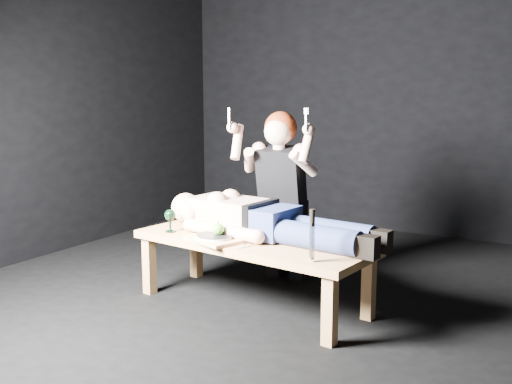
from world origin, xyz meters
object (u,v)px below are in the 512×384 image
goblet (170,221)px  carving_knife (312,236)px  lying_man (268,217)px  table (252,272)px  serving_tray (215,239)px  kneeling_woman (285,195)px

goblet → carving_knife: bearing=-8.7°
goblet → lying_man: bearing=18.4°
table → lying_man: lying_man is taller
lying_man → serving_tray: (-0.24, -0.26, -0.13)m
goblet → table: bearing=11.4°
table → goblet: bearing=-161.6°
serving_tray → carving_knife: (0.73, -0.12, 0.14)m
kneeling_woman → table: bearing=-88.2°
carving_knife → kneeling_woman: bearing=132.0°
kneeling_woman → carving_knife: size_ratio=4.33×
table → serving_tray: size_ratio=4.58×
serving_tray → carving_knife: bearing=-9.5°
table → kneeling_woman: 0.73m
table → kneeling_woman: size_ratio=1.23×
table → lying_man: bearing=64.1°
goblet → kneeling_woman: bearing=54.2°
carving_knife → serving_tray: bearing=177.5°
lying_man → serving_tray: bearing=-125.6°
lying_man → kneeling_woman: (-0.13, 0.50, 0.06)m
goblet → carving_knife: (1.13, -0.17, 0.07)m
lying_man → goblet: size_ratio=10.49×
table → lying_man: 0.38m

